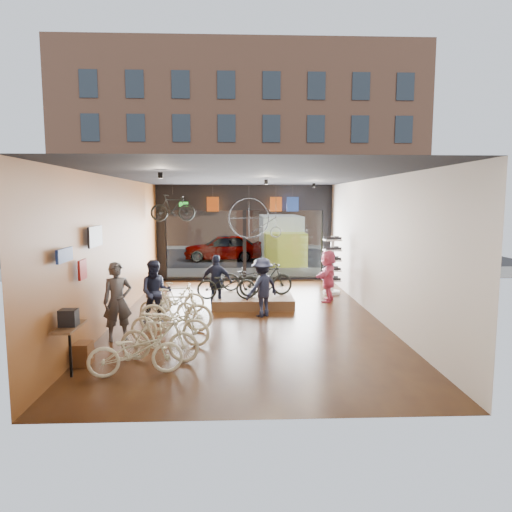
{
  "coord_description": "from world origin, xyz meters",
  "views": [
    {
      "loc": [
        -0.25,
        -12.3,
        3.17
      ],
      "look_at": [
        0.28,
        1.4,
        1.52
      ],
      "focal_mm": 32.0,
      "sensor_mm": 36.0,
      "label": 1
    }
  ],
  "objects": [
    {
      "name": "sidewalk_far",
      "position": [
        0.0,
        19.0,
        0.06
      ],
      "size": [
        30.0,
        2.0,
        0.12
      ],
      "primitive_type": "cube",
      "color": "slate",
      "rests_on": "ground"
    },
    {
      "name": "floor_bike_4",
      "position": [
        -2.13,
        -0.37,
        0.41
      ],
      "size": [
        1.64,
        0.85,
        0.82
      ],
      "primitive_type": "imported",
      "rotation": [
        0.0,
        0.0,
        1.37
      ],
      "color": "beige",
      "rests_on": "ground_plane"
    },
    {
      "name": "hung_bike",
      "position": [
        -2.59,
        4.2,
        2.93
      ],
      "size": [
        1.62,
        0.64,
        0.95
      ],
      "primitive_type": "imported",
      "rotation": [
        0.0,
        0.0,
        1.69
      ],
      "color": "black",
      "rests_on": "ceiling"
    },
    {
      "name": "wall_left",
      "position": [
        -3.52,
        0.0,
        1.9
      ],
      "size": [
        0.04,
        12.0,
        3.8
      ],
      "primitive_type": "cube",
      "color": "brown",
      "rests_on": "ground"
    },
    {
      "name": "ground_plane",
      "position": [
        0.0,
        0.0,
        -0.02
      ],
      "size": [
        7.0,
        12.0,
        0.04
      ],
      "primitive_type": "cube",
      "color": "black",
      "rests_on": "ground"
    },
    {
      "name": "floor_bike_2",
      "position": [
        -1.77,
        -2.42,
        0.48
      ],
      "size": [
        1.92,
        1.01,
        0.96
      ],
      "primitive_type": "imported",
      "rotation": [
        0.0,
        0.0,
        1.36
      ],
      "color": "beige",
      "rests_on": "ground_plane"
    },
    {
      "name": "display_bike_right",
      "position": [
        0.05,
        2.06,
        0.74
      ],
      "size": [
        1.73,
        0.78,
        0.88
      ],
      "primitive_type": "imported",
      "rotation": [
        0.0,
        0.0,
        1.45
      ],
      "color": "black",
      "rests_on": "display_platform"
    },
    {
      "name": "storefront",
      "position": [
        0.0,
        6.0,
        1.9
      ],
      "size": [
        7.0,
        0.26,
        3.8
      ],
      "primitive_type": null,
      "color": "black",
      "rests_on": "ground"
    },
    {
      "name": "customer_1",
      "position": [
        -2.38,
        -0.68,
        0.84
      ],
      "size": [
        0.89,
        0.74,
        1.67
      ],
      "primitive_type": "imported",
      "rotation": [
        0.0,
        0.0,
        0.13
      ],
      "color": "#161C33",
      "rests_on": "ground_plane"
    },
    {
      "name": "customer_3",
      "position": [
        0.4,
        0.02,
        0.81
      ],
      "size": [
        1.2,
        1.12,
        1.63
      ],
      "primitive_type": "imported",
      "rotation": [
        0.0,
        0.0,
        3.8
      ],
      "color": "#161C33",
      "rests_on": "ground_plane"
    },
    {
      "name": "jersey_left",
      "position": [
        -1.21,
        5.2,
        3.05
      ],
      "size": [
        0.45,
        0.03,
        0.55
      ],
      "primitive_type": "cube",
      "color": "#CC5919",
      "rests_on": "ceiling"
    },
    {
      "name": "sidewalk_near",
      "position": [
        0.0,
        7.2,
        0.06
      ],
      "size": [
        30.0,
        2.4,
        0.12
      ],
      "primitive_type": "cube",
      "color": "slate",
      "rests_on": "ground"
    },
    {
      "name": "floor_bike_3",
      "position": [
        -1.78,
        -1.41,
        0.54
      ],
      "size": [
        1.79,
        0.51,
        1.07
      ],
      "primitive_type": "imported",
      "rotation": [
        0.0,
        0.0,
        1.57
      ],
      "color": "beige",
      "rests_on": "ground_plane"
    },
    {
      "name": "customer_2",
      "position": [
        -0.9,
        1.06,
        0.8
      ],
      "size": [
        0.99,
        0.55,
        1.6
      ],
      "primitive_type": "imported",
      "rotation": [
        0.0,
        0.0,
        2.96
      ],
      "color": "#161C33",
      "rests_on": "ground_plane"
    },
    {
      "name": "wall_right",
      "position": [
        3.52,
        0.0,
        1.9
      ],
      "size": [
        0.04,
        12.0,
        3.8
      ],
      "primitive_type": "cube",
      "color": "beige",
      "rests_on": "ground"
    },
    {
      "name": "exit_sign",
      "position": [
        -2.4,
        5.88,
        3.05
      ],
      "size": [
        0.35,
        0.06,
        0.18
      ],
      "primitive_type": "cube",
      "color": "#198C26",
      "rests_on": "storefront"
    },
    {
      "name": "customer_0",
      "position": [
        -3.0,
        -2.03,
        0.9
      ],
      "size": [
        0.77,
        0.66,
        1.8
      ],
      "primitive_type": "imported",
      "rotation": [
        0.0,
        0.0,
        0.41
      ],
      "color": "#3F3F44",
      "rests_on": "ground_plane"
    },
    {
      "name": "jersey_right",
      "position": [
        1.84,
        5.2,
        3.05
      ],
      "size": [
        0.45,
        0.03,
        0.55
      ],
      "primitive_type": "cube",
      "color": "#1E3F99",
      "rests_on": "ceiling"
    },
    {
      "name": "wall_back",
      "position": [
        0.0,
        -6.02,
        1.9
      ],
      "size": [
        7.0,
        0.04,
        3.8
      ],
      "primitive_type": "cube",
      "color": "beige",
      "rests_on": "ground"
    },
    {
      "name": "street_road",
      "position": [
        0.0,
        15.0,
        -0.01
      ],
      "size": [
        30.0,
        18.0,
        0.02
      ],
      "primitive_type": "cube",
      "color": "black",
      "rests_on": "ground"
    },
    {
      "name": "jersey_mid",
      "position": [
        1.2,
        5.2,
        3.05
      ],
      "size": [
        0.45,
        0.03,
        0.55
      ],
      "primitive_type": "cube",
      "color": "#CC5919",
      "rests_on": "ceiling"
    },
    {
      "name": "display_bike_left",
      "position": [
        -0.6,
        0.89,
        0.76
      ],
      "size": [
        1.74,
        0.62,
        0.91
      ],
      "primitive_type": "imported",
      "rotation": [
        0.0,
        0.0,
        1.58
      ],
      "color": "black",
      "rests_on": "display_platform"
    },
    {
      "name": "display_bike_mid",
      "position": [
        0.58,
        1.28,
        0.81
      ],
      "size": [
        1.76,
        0.92,
        1.02
      ],
      "primitive_type": "imported",
      "rotation": [
        0.0,
        0.0,
        1.84
      ],
      "color": "black",
      "rests_on": "display_platform"
    },
    {
      "name": "ceiling",
      "position": [
        0.0,
        0.0,
        3.82
      ],
      "size": [
        7.0,
        12.0,
        0.04
      ],
      "primitive_type": "cube",
      "color": "black",
      "rests_on": "ground"
    },
    {
      "name": "penny_farthing",
      "position": [
        0.46,
        4.55,
        2.5
      ],
      "size": [
        1.89,
        0.06,
        1.51
      ],
      "primitive_type": null,
      "color": "black",
      "rests_on": "ceiling"
    },
    {
      "name": "wall_merch",
      "position": [
        -3.38,
        -3.5,
        1.3
      ],
      "size": [
        0.4,
        2.4,
        2.6
      ],
      "primitive_type": null,
      "color": "navy",
      "rests_on": "wall_left"
    },
    {
      "name": "box_truck",
      "position": [
        1.98,
        11.0,
        1.2
      ],
      "size": [
        2.04,
        6.11,
        2.41
      ],
      "primitive_type": null,
      "color": "silver",
      "rests_on": "street_road"
    },
    {
      "name": "sunglasses_rack",
      "position": [
        2.95,
        3.01,
        1.0
      ],
      "size": [
        0.71,
        0.64,
        1.99
      ],
      "primitive_type": null,
      "rotation": [
        0.0,
        0.0,
        0.31
      ],
      "color": "white",
      "rests_on": "ground_plane"
    },
    {
      "name": "opposite_building",
      "position": [
        0.0,
        21.5,
        7.0
      ],
      "size": [
        26.0,
        5.0,
        14.0
      ],
      "primitive_type": "cube",
      "color": "brown",
      "rests_on": "ground"
    },
    {
      "name": "floor_bike_5",
      "position": [
        -1.97,
        0.42,
        0.45
      ],
      "size": [
        1.53,
        0.54,
        0.9
      ],
      "primitive_type": "imported",
      "rotation": [
        0.0,
        0.0,
        1.65
      ],
      "color": "beige",
      "rests_on": "ground_plane"
    },
    {
      "name": "floor_bike_1",
      "position": [
        -1.82,
        -3.48,
        0.49
      ],
      "size": [
        1.68,
        0.76,
        0.98
      ],
      "primitive_type": "imported",
      "rotation": [
        0.0,
        0.0,
        1.38
      ],
      "color": "beige",
      "rests_on": "ground_plane"
    },
    {
      "name": "customer_5",
      "position": [
        2.58,
        1.85,
        0.82
      ],
      "size": [
        1.02,
        1.59,
        1.64
      ],
      "primitive_type": "imported",
      "rotation": [
        0.0,
        0.0,
        4.32
      ],
      "color": "#CC4C72",
      "rests_on": "ground_plane"
    },
    {
      "name": "street_car",
      "position": [
        -1.06,
        12.0,
        0.71
      ],
      "size": [
        4.17,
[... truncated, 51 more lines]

